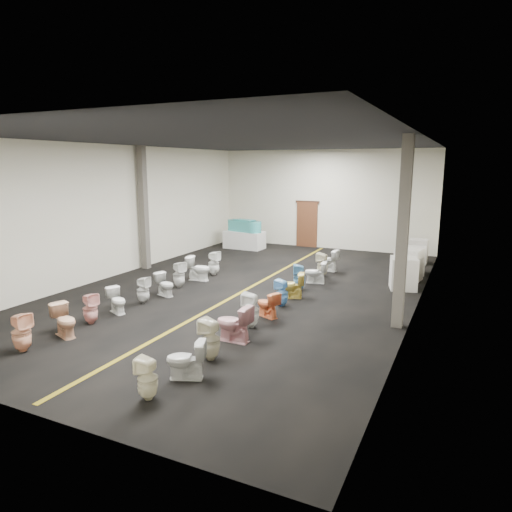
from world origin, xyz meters
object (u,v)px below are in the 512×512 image
(toilet_left_4, at_px, (117,300))
(toilet_right_5, at_px, (268,304))
(bathtub, at_px, (244,225))
(appliance_crate_c, at_px, (413,260))
(toilet_right_1, at_px, (186,360))
(toilet_right_3, at_px, (234,323))
(appliance_crate_b, at_px, (409,265))
(toilet_right_10, at_px, (323,265))
(toilet_left_3, at_px, (90,308))
(toilet_left_7, at_px, (179,275))
(toilet_right_6, at_px, (282,293))
(toilet_right_2, at_px, (210,340))
(toilet_right_7, at_px, (291,285))
(toilet_left_9, at_px, (214,263))
(toilet_left_5, at_px, (143,290))
(toilet_right_8, at_px, (299,277))
(toilet_left_2, at_px, (65,321))
(toilet_right_11, at_px, (327,260))
(display_table, at_px, (244,240))
(toilet_right_4, at_px, (251,310))
(toilet_left_8, at_px, (199,268))
(toilet_left_6, at_px, (165,285))
(toilet_right_0, at_px, (148,379))
(appliance_crate_a, at_px, (404,273))
(appliance_crate_d, at_px, (418,251))
(toilet_left_1, at_px, (21,332))
(toilet_right_9, at_px, (316,272))

(toilet_left_4, distance_m, toilet_right_5, 3.94)
(bathtub, relative_size, appliance_crate_c, 1.91)
(toilet_right_1, bearing_deg, toilet_right_3, 159.64)
(appliance_crate_b, relative_size, toilet_right_10, 1.29)
(toilet_left_3, relative_size, toilet_left_7, 0.93)
(toilet_right_6, bearing_deg, appliance_crate_b, 156.38)
(toilet_right_2, height_order, toilet_right_3, toilet_right_2)
(appliance_crate_c, height_order, toilet_right_7, appliance_crate_c)
(toilet_right_3, xyz_separation_m, toilet_right_10, (-0.01, 6.58, 0.00))
(toilet_left_9, bearing_deg, toilet_right_10, -64.07)
(toilet_left_5, bearing_deg, appliance_crate_c, -46.45)
(toilet_right_8, bearing_deg, toilet_left_2, -51.28)
(toilet_left_4, bearing_deg, toilet_right_11, -3.65)
(toilet_left_3, bearing_deg, appliance_crate_c, -22.19)
(display_table, distance_m, toilet_right_4, 10.51)
(toilet_right_5, height_order, toilet_right_8, toilet_right_8)
(toilet_left_8, bearing_deg, appliance_crate_c, -64.87)
(toilet_left_6, xyz_separation_m, toilet_right_8, (3.38, 2.28, 0.07))
(toilet_right_1, height_order, toilet_right_3, toilet_right_3)
(toilet_left_2, bearing_deg, toilet_left_7, 20.31)
(toilet_left_6, bearing_deg, toilet_left_5, -168.61)
(display_table, height_order, toilet_right_10, toilet_right_10)
(toilet_right_5, bearing_deg, toilet_left_4, -45.66)
(display_table, bearing_deg, toilet_right_0, -69.87)
(toilet_left_6, bearing_deg, appliance_crate_a, -40.85)
(toilet_left_4, height_order, toilet_right_10, toilet_right_10)
(toilet_left_2, xyz_separation_m, toilet_right_6, (3.59, 4.18, 0.00))
(toilet_right_1, bearing_deg, bathtub, 179.93)
(appliance_crate_d, height_order, toilet_left_8, appliance_crate_d)
(toilet_left_4, height_order, toilet_right_7, toilet_right_7)
(appliance_crate_a, xyz_separation_m, toilet_left_9, (-6.28, -0.95, -0.07))
(display_table, xyz_separation_m, bathtub, (-0.00, 0.00, 0.67))
(toilet_left_2, xyz_separation_m, toilet_right_8, (3.46, 5.93, 0.04))
(appliance_crate_b, bearing_deg, toilet_left_6, -141.53)
(toilet_left_1, height_order, toilet_left_3, toilet_left_1)
(appliance_crate_d, height_order, toilet_left_1, appliance_crate_d)
(toilet_right_6, xyz_separation_m, toilet_right_8, (-0.13, 1.75, 0.03))
(toilet_right_2, bearing_deg, toilet_left_6, -126.15)
(display_table, xyz_separation_m, toilet_left_7, (1.22, -7.03, 0.02))
(bathtub, height_order, toilet_left_9, bathtub)
(appliance_crate_c, xyz_separation_m, toilet_right_6, (-2.77, -5.59, -0.10))
(appliance_crate_a, bearing_deg, appliance_crate_c, 90.00)
(toilet_left_4, xyz_separation_m, toilet_right_6, (3.68, 2.38, 0.04))
(toilet_right_6, distance_m, toilet_right_7, 0.84)
(display_table, height_order, toilet_right_9, display_table)
(toilet_right_0, relative_size, toilet_right_2, 0.87)
(toilet_left_2, relative_size, toilet_left_6, 1.09)
(toilet_left_3, bearing_deg, bathtub, 20.15)
(toilet_right_3, distance_m, toilet_right_4, 0.94)
(toilet_left_1, relative_size, toilet_right_9, 1.18)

